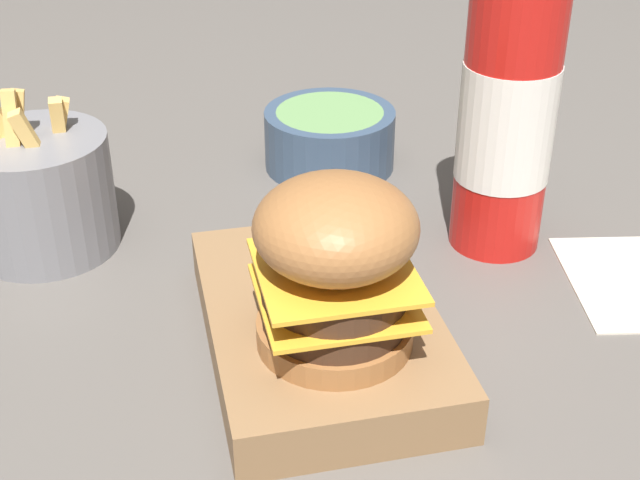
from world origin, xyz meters
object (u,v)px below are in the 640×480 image
(serving_board, at_px, (320,326))
(ketchup_bottle, at_px, (508,111))
(fries_basket, at_px, (39,191))
(burger, at_px, (335,264))
(side_bowl, at_px, (330,137))

(serving_board, relative_size, ketchup_bottle, 0.93)
(ketchup_bottle, xyz_separation_m, fries_basket, (-0.07, -0.35, -0.06))
(ketchup_bottle, relative_size, fries_basket, 1.71)
(burger, height_order, ketchup_bottle, ketchup_bottle)
(serving_board, xyz_separation_m, burger, (0.04, 0.00, 0.07))
(ketchup_bottle, height_order, side_bowl, ketchup_bottle)
(burger, relative_size, ketchup_bottle, 0.45)
(burger, height_order, fries_basket, burger)
(burger, xyz_separation_m, fries_basket, (-0.22, -0.19, -0.04))
(side_bowl, bearing_deg, burger, -12.67)
(ketchup_bottle, bearing_deg, side_bowl, -149.23)
(serving_board, distance_m, side_bowl, 0.28)
(serving_board, relative_size, fries_basket, 1.59)
(serving_board, xyz_separation_m, fries_basket, (-0.18, -0.19, 0.03))
(serving_board, height_order, ketchup_bottle, ketchup_bottle)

